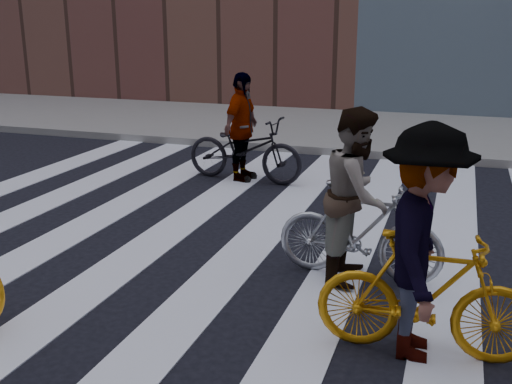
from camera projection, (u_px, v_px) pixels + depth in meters
The scene contains 9 objects.
ground at pixel (203, 243), 6.95m from camera, with size 100.00×100.00×0.00m, color black.
sidewalk_far at pixel (335, 129), 13.75m from camera, with size 100.00×5.00×0.15m, color gray.
zebra_crosswalk at pixel (203, 243), 6.95m from camera, with size 8.25×10.00×0.01m.
bike_silver_mid at pixel (360, 231), 5.91m from camera, with size 0.46×1.65×0.99m, color #A8ABB2.
bike_yellow_right at pixel (426, 295), 4.53m from camera, with size 0.47×1.66×1.00m, color orange.
bike_dark_rear at pixel (245, 149), 9.52m from camera, with size 0.68×1.96×1.03m, color black.
rider_mid at pixel (357, 195), 5.82m from camera, with size 0.84×0.65×1.72m, color slate.
rider_right at pixel (424, 244), 4.43m from camera, with size 1.17×0.67×1.82m, color slate.
rider_rear at pixel (241, 127), 9.43m from camera, with size 1.01×0.42×1.72m, color slate.
Camera 1 is at (2.68, -5.96, 2.52)m, focal length 42.00 mm.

